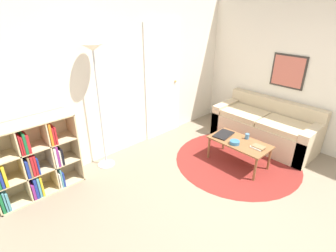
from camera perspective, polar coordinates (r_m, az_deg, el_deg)
ground_plane at (r=3.43m, az=18.89°, el=-20.10°), size 14.00×14.00×0.00m
wall_back at (r=4.35m, az=-9.34°, el=10.72°), size 7.63×0.11×2.60m
wall_right at (r=5.24m, az=21.57°, el=11.91°), size 0.08×5.56×2.60m
rug at (r=4.50m, az=14.74°, el=-7.22°), size 2.00×2.00×0.01m
bookshelf at (r=3.85m, az=-27.78°, el=-6.72°), size 1.10×0.34×1.04m
floor_lamp at (r=3.76m, az=-15.67°, el=12.49°), size 0.31×0.31×1.88m
couch at (r=5.11m, az=20.44°, el=-0.33°), size 0.80×1.78×0.78m
coffee_table at (r=4.25m, az=15.24°, el=-3.76°), size 0.49×0.93×0.40m
laptop at (r=4.36m, az=12.00°, el=-1.81°), size 0.38×0.27×0.02m
bowl at (r=4.13m, az=14.31°, el=-3.48°), size 0.15×0.15×0.05m
book_stack_on_table at (r=4.11m, az=18.99°, el=-4.37°), size 0.14×0.19×0.04m
cup at (r=4.32m, az=16.83°, el=-2.17°), size 0.06×0.06×0.09m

